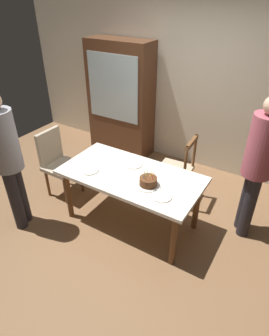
% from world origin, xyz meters
% --- Properties ---
extents(ground, '(6.40, 6.40, 0.00)m').
position_xyz_m(ground, '(0.00, 0.00, 0.00)').
color(ground, brown).
extents(back_wall, '(6.40, 0.10, 2.60)m').
position_xyz_m(back_wall, '(0.00, 1.85, 1.30)').
color(back_wall, beige).
rests_on(back_wall, ground).
extents(dining_table, '(1.66, 0.85, 0.73)m').
position_xyz_m(dining_table, '(0.00, 0.00, 0.64)').
color(dining_table, silver).
rests_on(dining_table, ground).
extents(birthday_cake, '(0.28, 0.28, 0.17)m').
position_xyz_m(birthday_cake, '(0.28, -0.09, 0.77)').
color(birthday_cake, silver).
rests_on(birthday_cake, dining_table).
extents(plate_near_celebrant, '(0.22, 0.22, 0.01)m').
position_xyz_m(plate_near_celebrant, '(-0.46, -0.19, 0.73)').
color(plate_near_celebrant, silver).
rests_on(plate_near_celebrant, dining_table).
extents(plate_far_side, '(0.22, 0.22, 0.01)m').
position_xyz_m(plate_far_side, '(-0.08, 0.19, 0.73)').
color(plate_far_side, silver).
rests_on(plate_far_side, dining_table).
extents(plate_near_guest, '(0.22, 0.22, 0.01)m').
position_xyz_m(plate_near_guest, '(0.50, -0.19, 0.73)').
color(plate_near_guest, silver).
rests_on(plate_near_guest, dining_table).
extents(fork_near_celebrant, '(0.18, 0.05, 0.01)m').
position_xyz_m(fork_near_celebrant, '(-0.62, -0.19, 0.73)').
color(fork_near_celebrant, silver).
rests_on(fork_near_celebrant, dining_table).
extents(fork_far_side, '(0.18, 0.03, 0.01)m').
position_xyz_m(fork_far_side, '(-0.24, 0.19, 0.73)').
color(fork_far_side, silver).
rests_on(fork_far_side, dining_table).
extents(chair_spindle_back, '(0.47, 0.47, 0.95)m').
position_xyz_m(chair_spindle_back, '(0.26, 0.75, 0.46)').
color(chair_spindle_back, tan).
rests_on(chair_spindle_back, ground).
extents(chair_upholstered, '(0.45, 0.44, 0.95)m').
position_xyz_m(chair_upholstered, '(-1.22, 0.01, 0.53)').
color(chair_upholstered, tan).
rests_on(chair_upholstered, ground).
extents(person_celebrant, '(0.32, 0.32, 1.70)m').
position_xyz_m(person_celebrant, '(-1.15, -0.74, 0.97)').
color(person_celebrant, '#262328').
rests_on(person_celebrant, ground).
extents(person_guest, '(0.32, 0.32, 1.71)m').
position_xyz_m(person_guest, '(1.24, 0.59, 0.98)').
color(person_guest, '#262328').
rests_on(person_guest, ground).
extents(china_cabinet, '(1.10, 0.45, 1.90)m').
position_xyz_m(china_cabinet, '(-1.18, 1.56, 0.95)').
color(china_cabinet, '#56331E').
rests_on(china_cabinet, ground).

